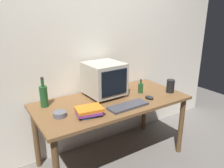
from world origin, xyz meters
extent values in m
plane|color=slate|center=(0.00, 0.00, 0.00)|extent=(6.00, 6.00, 0.00)
cube|color=silver|center=(0.00, 0.44, 1.25)|extent=(4.00, 0.08, 2.50)
cube|color=brown|center=(0.00, 0.00, 0.71)|extent=(1.61, 0.77, 0.03)
cylinder|color=brown|center=(0.74, -0.32, 0.35)|extent=(0.06, 0.06, 0.69)
cylinder|color=brown|center=(-0.74, 0.32, 0.35)|extent=(0.06, 0.06, 0.69)
cylinder|color=brown|center=(0.74, 0.32, 0.35)|extent=(0.06, 0.06, 0.69)
cube|color=#B2AD9E|center=(0.00, 0.16, 0.74)|extent=(0.29, 0.25, 0.03)
cube|color=#B2AD9E|center=(0.00, 0.16, 0.92)|extent=(0.40, 0.40, 0.34)
cube|color=black|center=(0.01, -0.03, 0.92)|extent=(0.31, 0.02, 0.27)
cube|color=#3F3F47|center=(0.04, -0.23, 0.73)|extent=(0.43, 0.17, 0.02)
ellipsoid|color=black|center=(0.35, -0.19, 0.74)|extent=(0.09, 0.11, 0.04)
cylinder|color=#1E4C23|center=(-0.64, 0.22, 0.83)|extent=(0.08, 0.08, 0.21)
cylinder|color=#1E4C23|center=(-0.64, 0.22, 0.97)|extent=(0.03, 0.03, 0.07)
sphere|color=#262626|center=(-0.64, 0.22, 1.01)|extent=(0.03, 0.03, 0.03)
cylinder|color=#1E4C23|center=(0.40, 0.01, 0.78)|extent=(0.06, 0.06, 0.11)
cylinder|color=#1E4C23|center=(0.40, 0.01, 0.85)|extent=(0.02, 0.02, 0.04)
sphere|color=#262626|center=(0.40, 0.01, 0.87)|extent=(0.02, 0.02, 0.02)
cube|color=#28569E|center=(-0.36, -0.20, 0.73)|extent=(0.19, 0.14, 0.02)
cube|color=#843893|center=(-0.37, -0.20, 0.76)|extent=(0.24, 0.19, 0.02)
cube|color=orange|center=(-0.36, -0.19, 0.79)|extent=(0.26, 0.20, 0.03)
cylinder|color=#595B66|center=(-0.60, -0.07, 0.74)|extent=(0.12, 0.12, 0.04)
cylinder|color=black|center=(0.69, -0.16, 0.80)|extent=(0.09, 0.09, 0.15)
camera|label=1|loc=(-1.16, -1.82, 1.62)|focal=35.49mm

